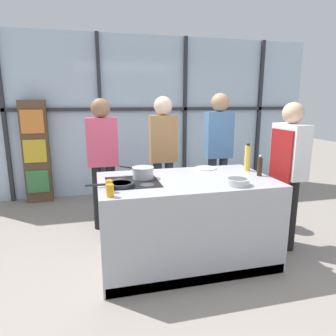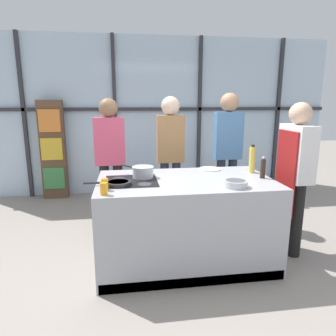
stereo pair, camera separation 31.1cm
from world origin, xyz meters
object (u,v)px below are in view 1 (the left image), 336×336
at_px(saucepan, 143,172).
at_px(pepper_grinder, 260,166).
at_px(chef, 288,168).
at_px(juice_glass_near, 110,191).
at_px(frying_pan, 120,184).
at_px(spectator_center_left, 163,150).
at_px(oil_bottle, 248,158).
at_px(spectator_far_left, 103,155).
at_px(mixing_bowl, 237,181).
at_px(juice_glass_far, 109,186).
at_px(white_plate, 206,168).
at_px(spectator_center_right, 219,146).

xyz_separation_m(saucepan, pepper_grinder, (1.23, -0.20, 0.04)).
bearing_deg(chef, pepper_grinder, 102.01).
bearing_deg(juice_glass_near, chef, 12.29).
xyz_separation_m(chef, frying_pan, (-1.89, -0.14, -0.03)).
distance_m(spectator_center_left, pepper_grinder, 1.36).
relative_size(oil_bottle, pepper_grinder, 1.38).
relative_size(spectator_far_left, mixing_bowl, 7.57).
height_order(pepper_grinder, juice_glass_far, pepper_grinder).
xyz_separation_m(mixing_bowl, juice_glass_near, (-1.20, -0.07, 0.02)).
distance_m(spectator_center_left, mixing_bowl, 1.44).
height_order(white_plate, juice_glass_far, juice_glass_far).
bearing_deg(spectator_center_left, frying_pan, 59.48).
bearing_deg(frying_pan, saucepan, 44.46).
distance_m(spectator_far_left, juice_glass_far, 1.31).
relative_size(chef, spectator_far_left, 0.97).
relative_size(saucepan, juice_glass_near, 3.23).
relative_size(chef, pepper_grinder, 7.33).
distance_m(chef, white_plate, 0.92).
relative_size(spectator_far_left, oil_bottle, 5.46).
height_order(spectator_center_left, frying_pan, spectator_center_left).
distance_m(oil_bottle, juice_glass_far, 1.65).
relative_size(saucepan, white_plate, 1.35).
distance_m(spectator_far_left, juice_glass_near, 1.45).
relative_size(spectator_far_left, white_plate, 6.75).
xyz_separation_m(spectator_far_left, pepper_grinder, (1.60, -1.10, 0.00)).
bearing_deg(mixing_bowl, juice_glass_near, -176.44).
height_order(chef, spectator_far_left, spectator_far_left).
height_order(spectator_center_left, pepper_grinder, spectator_center_left).
bearing_deg(saucepan, oil_bottle, 2.65).
height_order(spectator_far_left, white_plate, spectator_far_left).
height_order(oil_bottle, juice_glass_near, oil_bottle).
relative_size(frying_pan, mixing_bowl, 1.99).
distance_m(chef, spectator_far_left, 2.25).
bearing_deg(spectator_center_right, saucepan, 36.47).
relative_size(spectator_far_left, spectator_center_left, 0.99).
height_order(white_plate, juice_glass_near, juice_glass_near).
height_order(spectator_center_right, juice_glass_near, spectator_center_right).
relative_size(spectator_far_left, frying_pan, 3.81).
xyz_separation_m(spectator_center_right, juice_glass_near, (-1.59, -1.45, -0.11)).
xyz_separation_m(juice_glass_near, juice_glass_far, (0.00, 0.14, 0.00)).
height_order(chef, juice_glass_far, chef).
distance_m(spectator_far_left, mixing_bowl, 1.83).
xyz_separation_m(white_plate, mixing_bowl, (0.04, -0.73, 0.03)).
bearing_deg(oil_bottle, pepper_grinder, -87.72).
bearing_deg(spectator_center_right, chef, 111.82).
relative_size(frying_pan, oil_bottle, 1.43).
bearing_deg(frying_pan, chef, 4.31).
bearing_deg(juice_glass_near, oil_bottle, 20.80).
xyz_separation_m(frying_pan, mixing_bowl, (1.09, -0.22, 0.01)).
relative_size(chef, juice_glass_near, 15.70).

